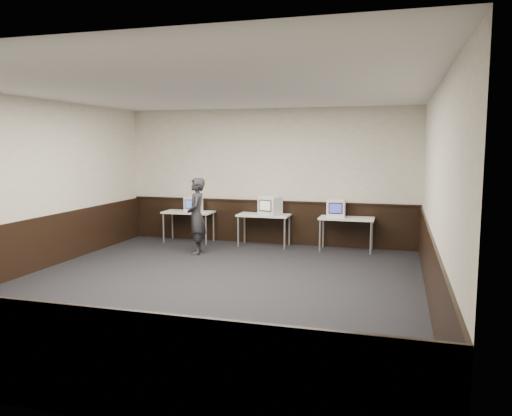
{
  "coord_description": "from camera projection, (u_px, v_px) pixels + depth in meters",
  "views": [
    {
      "loc": [
        2.98,
        -7.47,
        2.33
      ],
      "look_at": [
        0.38,
        1.6,
        1.15
      ],
      "focal_mm": 35.0,
      "sensor_mm": 36.0,
      "label": 1
    }
  ],
  "objects": [
    {
      "name": "back_wall",
      "position": [
        268.0,
        177.0,
        11.84
      ],
      "size": [
        7.0,
        0.0,
        7.0
      ],
      "primitive_type": "plane",
      "rotation": [
        1.57,
        0.0,
        0.0
      ],
      "color": "beige",
      "rests_on": "ground"
    },
    {
      "name": "front_wall",
      "position": [
        30.0,
        233.0,
        4.21
      ],
      "size": [
        7.0,
        0.0,
        7.0
      ],
      "primitive_type": "plane",
      "rotation": [
        -1.57,
        0.0,
        0.0
      ],
      "color": "beige",
      "rests_on": "ground"
    },
    {
      "name": "floor",
      "position": [
        207.0,
        288.0,
        8.22
      ],
      "size": [
        8.0,
        8.0,
        0.0
      ],
      "primitive_type": "plane",
      "color": "black",
      "rests_on": "ground"
    },
    {
      "name": "desk_right",
      "position": [
        347.0,
        221.0,
        11.06
      ],
      "size": [
        1.2,
        0.6,
        0.75
      ],
      "color": "silver",
      "rests_on": "ground"
    },
    {
      "name": "wainscot_right",
      "position": [
        431.0,
        273.0,
        7.21
      ],
      "size": [
        0.04,
        7.98,
        1.0
      ],
      "primitive_type": "cube",
      "color": "black",
      "rests_on": "right_wall"
    },
    {
      "name": "person",
      "position": [
        197.0,
        216.0,
        10.75
      ],
      "size": [
        0.58,
        0.7,
        1.65
      ],
      "primitive_type": "imported",
      "rotation": [
        0.0,
        0.0,
        -1.22
      ],
      "color": "#232227",
      "rests_on": "ground"
    },
    {
      "name": "desk_left",
      "position": [
        188.0,
        214.0,
        12.09
      ],
      "size": [
        1.2,
        0.6,
        0.75
      ],
      "color": "silver",
      "rests_on": "ground"
    },
    {
      "name": "left_wall",
      "position": [
        25.0,
        186.0,
        8.98
      ],
      "size": [
        0.0,
        8.0,
        8.0
      ],
      "primitive_type": "plane",
      "rotation": [
        1.57,
        0.0,
        1.57
      ],
      "color": "beige",
      "rests_on": "ground"
    },
    {
      "name": "emac_center",
      "position": [
        270.0,
        206.0,
        11.45
      ],
      "size": [
        0.53,
        0.55,
        0.43
      ],
      "rotation": [
        0.0,
        0.0,
        -0.27
      ],
      "color": "white",
      "rests_on": "desk_center"
    },
    {
      "name": "wainscot_rail",
      "position": [
        268.0,
        201.0,
        11.88
      ],
      "size": [
        6.98,
        0.06,
        0.04
      ],
      "primitive_type": "cube",
      "color": "black",
      "rests_on": "wainscot_back"
    },
    {
      "name": "emac_right",
      "position": [
        336.0,
        208.0,
        11.11
      ],
      "size": [
        0.42,
        0.45,
        0.4
      ],
      "rotation": [
        0.0,
        0.0,
        0.06
      ],
      "color": "white",
      "rests_on": "desk_right"
    },
    {
      "name": "ceiling",
      "position": [
        205.0,
        90.0,
        7.83
      ],
      "size": [
        8.0,
        8.0,
        0.0
      ],
      "primitive_type": "plane",
      "rotation": [
        3.14,
        0.0,
        0.0
      ],
      "color": "white",
      "rests_on": "back_wall"
    },
    {
      "name": "wainscot_front",
      "position": [
        39.0,
        356.0,
        4.37
      ],
      "size": [
        6.98,
        0.04,
        1.0
      ],
      "primitive_type": "cube",
      "color": "black",
      "rests_on": "front_wall"
    },
    {
      "name": "wainscot_left",
      "position": [
        29.0,
        246.0,
        9.11
      ],
      "size": [
        0.04,
        7.98,
        1.0
      ],
      "primitive_type": "cube",
      "color": "black",
      "rests_on": "left_wall"
    },
    {
      "name": "desk_center",
      "position": [
        264.0,
        217.0,
        11.57
      ],
      "size": [
        1.2,
        0.6,
        0.75
      ],
      "color": "silver",
      "rests_on": "ground"
    },
    {
      "name": "right_wall",
      "position": [
        436.0,
        197.0,
        7.07
      ],
      "size": [
        0.0,
        8.0,
        8.0
      ],
      "primitive_type": "plane",
      "rotation": [
        1.57,
        0.0,
        -1.57
      ],
      "color": "beige",
      "rests_on": "ground"
    },
    {
      "name": "wainscot_back",
      "position": [
        268.0,
        222.0,
        11.96
      ],
      "size": [
        6.98,
        0.04,
        1.0
      ],
      "primitive_type": "cube",
      "color": "black",
      "rests_on": "back_wall"
    },
    {
      "name": "emac_left",
      "position": [
        193.0,
        204.0,
        12.06
      ],
      "size": [
        0.37,
        0.4,
        0.36
      ],
      "rotation": [
        0.0,
        0.0,
        -0.04
      ],
      "color": "white",
      "rests_on": "desk_left"
    }
  ]
}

